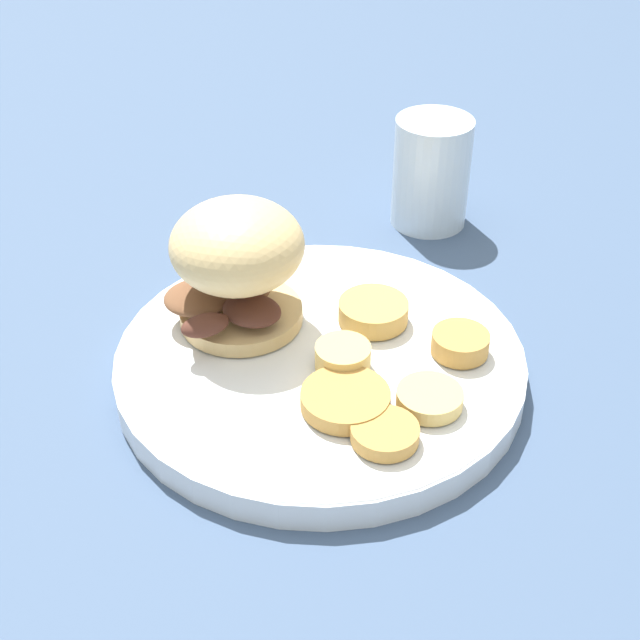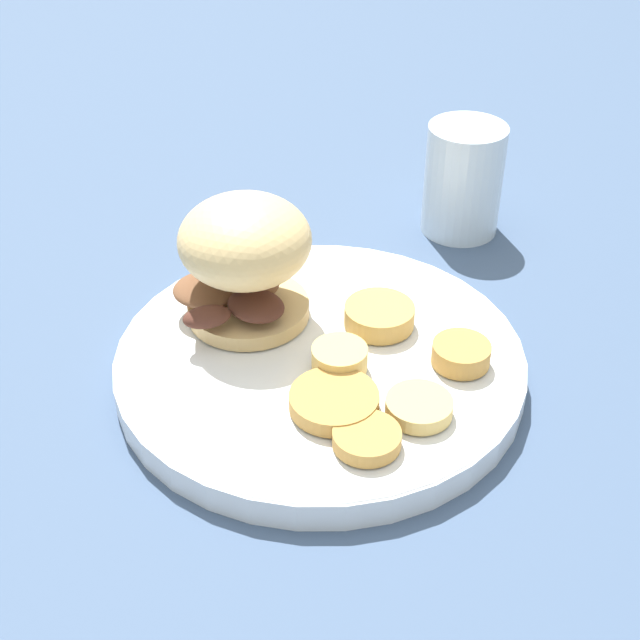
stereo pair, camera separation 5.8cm
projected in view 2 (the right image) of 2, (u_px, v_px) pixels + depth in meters
The scene contains 10 objects.
ground_plane at pixel (320, 375), 0.61m from camera, with size 4.00×4.00×0.00m, color #3D5170.
dinner_plate at pixel (320, 361), 0.60m from camera, with size 0.27×0.27×0.02m.
sandwich at pixel (244, 256), 0.60m from camera, with size 0.09×0.10×0.09m.
potato_round_0 at pixel (340, 358), 0.57m from camera, with size 0.04×0.04×0.02m, color #DBB766.
potato_round_1 at pixel (461, 354), 0.58m from camera, with size 0.04×0.04×0.01m, color #BC8942.
potato_round_2 at pixel (379, 316), 0.61m from camera, with size 0.05×0.05×0.01m, color tan.
potato_round_3 at pixel (419, 407), 0.54m from camera, with size 0.04×0.04×0.01m, color #DBB766.
potato_round_4 at pixel (373, 437), 0.52m from camera, with size 0.04×0.04×0.01m, color #BC8942.
potato_round_5 at pixel (334, 401), 0.54m from camera, with size 0.06×0.06×0.01m, color #BC8942.
drinking_glass at pixel (463, 180), 0.74m from camera, with size 0.06×0.06×0.09m.
Camera 2 is at (0.45, -0.14, 0.39)m, focal length 50.00 mm.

